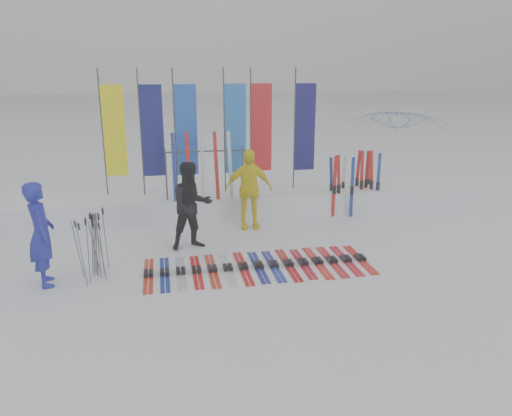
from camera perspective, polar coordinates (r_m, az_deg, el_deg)
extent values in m
plane|color=white|center=(9.24, 0.65, -8.79)|extent=(120.00, 120.00, 0.00)
cube|color=white|center=(13.41, -3.25, 0.62)|extent=(14.00, 1.60, 0.60)
imported|color=#1A219D|center=(9.71, -23.36, -2.78)|extent=(0.64, 0.81, 1.93)
imported|color=black|center=(10.80, -7.37, 0.24)|extent=(1.08, 0.93, 1.91)
imported|color=#FFEF10|center=(12.06, -0.86, 2.17)|extent=(1.16, 0.51, 1.95)
imported|color=white|center=(15.17, 15.66, 5.96)|extent=(2.95, 3.01, 2.70)
cube|color=red|center=(9.82, -12.19, -7.38)|extent=(0.17, 1.65, 0.07)
cube|color=navy|center=(9.81, -10.40, -7.29)|extent=(0.17, 1.66, 0.07)
cube|color=#B1B2B8|center=(9.82, -8.60, -7.19)|extent=(0.17, 1.64, 0.07)
cube|color=red|center=(9.83, -6.80, -7.09)|extent=(0.17, 1.62, 0.07)
cube|color=#B4240E|center=(9.85, -5.02, -6.98)|extent=(0.17, 1.66, 0.07)
cube|color=silver|center=(9.88, -3.24, -6.86)|extent=(0.17, 1.64, 0.07)
cube|color=red|center=(9.92, -1.48, -6.74)|extent=(0.17, 1.69, 0.07)
cube|color=navy|center=(9.97, 0.27, -6.61)|extent=(0.17, 1.60, 0.07)
cube|color=navy|center=(10.03, 2.00, -6.48)|extent=(0.17, 1.62, 0.07)
cube|color=#AE0E0D|center=(10.10, 3.70, -6.35)|extent=(0.17, 1.69, 0.07)
cube|color=#B10E18|center=(10.17, 5.38, -6.21)|extent=(0.17, 1.57, 0.07)
cube|color=red|center=(10.26, 7.03, -6.07)|extent=(0.17, 1.69, 0.07)
cube|color=red|center=(10.35, 8.65, -5.92)|extent=(0.17, 1.67, 0.07)
cube|color=red|center=(10.45, 10.24, -5.77)|extent=(0.17, 1.63, 0.07)
cube|color=red|center=(10.56, 11.80, -5.63)|extent=(0.17, 1.59, 0.07)
cylinder|color=#595B60|center=(9.64, -18.64, -4.55)|extent=(0.03, 0.15, 1.25)
cylinder|color=#595B60|center=(10.02, -18.22, -3.77)|extent=(0.10, 0.04, 1.23)
cylinder|color=#595B60|center=(9.73, -17.92, -4.58)|extent=(0.15, 0.10, 1.16)
cylinder|color=#595B60|center=(9.87, -19.70, -4.49)|extent=(0.14, 0.07, 1.15)
cylinder|color=#595B60|center=(9.55, -19.31, -4.97)|extent=(0.14, 0.16, 1.20)
cylinder|color=#595B60|center=(9.88, -17.30, -3.95)|extent=(0.05, 0.08, 1.25)
cylinder|color=#595B60|center=(9.89, -17.58, -3.94)|extent=(0.04, 0.08, 1.25)
cylinder|color=#595B60|center=(9.87, -17.78, -4.08)|extent=(0.10, 0.05, 1.23)
cylinder|color=#595B60|center=(10.22, -16.85, -3.25)|extent=(0.06, 0.08, 1.24)
cylinder|color=#595B60|center=(10.07, -17.98, -3.82)|extent=(0.05, 0.08, 1.18)
cylinder|color=#595B60|center=(9.84, -18.03, -4.09)|extent=(0.11, 0.04, 1.24)
cylinder|color=#595B60|center=(9.87, -17.80, -4.05)|extent=(0.04, 0.02, 1.24)
cylinder|color=#595B60|center=(9.62, -17.27, -4.79)|extent=(0.11, 0.09, 1.15)
cylinder|color=#383A3F|center=(13.27, -17.12, 8.16)|extent=(0.04, 0.04, 3.20)
cube|color=#FFF90D|center=(13.24, -15.88, 8.45)|extent=(0.55, 0.03, 2.30)
cylinder|color=#383A3F|center=(13.01, -13.02, 8.31)|extent=(0.04, 0.04, 3.20)
cube|color=navy|center=(13.00, -11.74, 8.60)|extent=(0.55, 0.03, 2.30)
cylinder|color=#383A3F|center=(12.98, -9.25, 8.49)|extent=(0.04, 0.04, 3.20)
cube|color=blue|center=(12.99, -7.97, 8.77)|extent=(0.55, 0.03, 2.30)
cylinder|color=#383A3F|center=(13.11, -3.63, 8.74)|extent=(0.04, 0.04, 3.20)
cube|color=blue|center=(13.15, -2.36, 9.00)|extent=(0.55, 0.03, 2.30)
cylinder|color=#383A3F|center=(13.33, -0.60, 8.90)|extent=(0.04, 0.04, 3.20)
cube|color=red|center=(13.38, 0.63, 9.14)|extent=(0.55, 0.03, 2.30)
cylinder|color=#383A3F|center=(13.47, 4.42, 8.93)|extent=(0.04, 0.04, 3.20)
cube|color=#0F0C59|center=(13.54, 5.63, 9.15)|extent=(0.55, 0.03, 2.30)
cylinder|color=#383A3F|center=(12.44, -10.21, 3.55)|extent=(0.04, 0.30, 1.23)
cylinder|color=#383A3F|center=(12.93, -10.25, 4.02)|extent=(0.04, 0.30, 1.23)
cylinder|color=#383A3F|center=(12.62, -1.08, 3.98)|extent=(0.04, 0.30, 1.23)
cylinder|color=#383A3F|center=(13.10, -1.45, 4.43)|extent=(0.04, 0.30, 1.23)
cylinder|color=#383A3F|center=(12.63, -5.79, 6.47)|extent=(2.00, 0.04, 0.04)
cube|color=red|center=(14.46, 12.80, 3.16)|extent=(0.09, 0.03, 1.46)
cube|color=silver|center=(13.87, 9.92, 2.81)|extent=(0.09, 0.03, 1.48)
cube|color=navy|center=(13.54, 8.63, 2.59)|extent=(0.09, 0.02, 1.50)
cube|color=red|center=(13.09, 8.94, 2.42)|extent=(0.09, 0.03, 1.65)
cube|color=red|center=(13.77, 11.97, 3.00)|extent=(0.09, 0.02, 1.67)
cube|color=red|center=(13.99, 12.47, 3.12)|extent=(0.09, 0.03, 1.64)
cube|color=navy|center=(13.80, 13.77, 2.79)|extent=(0.09, 0.03, 1.61)
cube|color=red|center=(13.24, 9.44, 2.55)|extent=(0.09, 0.05, 1.64)
cube|color=red|center=(14.15, 11.48, 3.29)|extent=(0.09, 0.03, 1.62)
cube|color=navy|center=(13.15, 10.91, 2.32)|extent=(0.09, 0.03, 1.61)
cube|color=red|center=(13.83, 13.07, 3.00)|extent=(0.09, 0.02, 1.67)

